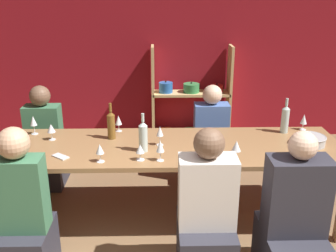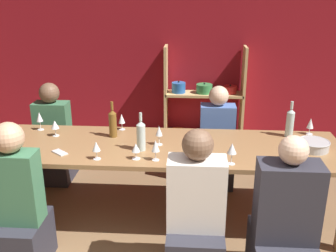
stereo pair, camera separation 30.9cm
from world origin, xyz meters
The scene contains 22 objects.
wall_back_red centered at (0.00, 3.83, 1.35)m, with size 8.80×0.06×2.70m.
shelf_unit centered at (0.34, 3.63, 0.48)m, with size 1.10×0.30×1.36m.
dining_table centered at (-0.01, 1.59, 0.69)m, with size 3.15×0.91×0.77m.
mixing_bowl centered at (1.27, 1.58, 0.81)m, with size 0.28×0.28×0.08m.
wine_bottle_green centered at (-0.54, 1.77, 0.91)m, with size 0.07×0.07×0.35m.
wine_bottle_dark centered at (-0.23, 1.47, 0.91)m, with size 0.08×0.08×0.34m.
wine_bottle_amber centered at (1.13, 1.90, 0.91)m, with size 0.07×0.07×0.35m.
wine_glass_empty_a centered at (-0.49, 1.97, 0.88)m, with size 0.07×0.07×0.16m.
wine_glass_empty_b centered at (-0.25, 1.28, 0.86)m, with size 0.07×0.07×0.14m.
wine_glass_red_a centered at (-1.09, 1.75, 0.88)m, with size 0.08×0.08×0.15m.
wine_glass_white_a centered at (-0.08, 1.60, 0.89)m, with size 0.06×0.06×0.18m.
wine_glass_empty_c centered at (-0.08, 1.27, 0.89)m, with size 0.07×0.07×0.18m.
wine_glass_red_b centered at (1.34, 1.96, 0.87)m, with size 0.07×0.07×0.16m.
wine_glass_red_c centered at (0.53, 1.24, 0.90)m, with size 0.08×0.08×0.18m.
wine_glass_empty_d centered at (-0.57, 1.26, 0.88)m, with size 0.07×0.07×0.16m.
wine_glass_red_d centered at (-1.30, 1.91, 0.90)m, with size 0.06×0.06×0.18m.
cell_phone centered at (-0.92, 1.36, 0.77)m, with size 0.16×0.15×0.01m.
person_near_a centered at (0.88, 0.76, 0.43)m, with size 0.44×0.54×1.21m.
person_far_a centered at (-1.35, 2.36, 0.42)m, with size 0.38×0.47×1.14m.
person_near_b centered at (-1.10, 0.86, 0.46)m, with size 0.36×0.45×1.21m.
person_far_b centered at (0.48, 2.38, 0.42)m, with size 0.38×0.47×1.13m.
person_near_c centered at (0.25, 0.82, 0.44)m, with size 0.42×0.52×1.21m.
Camera 1 is at (-0.09, -1.67, 2.13)m, focal length 42.00 mm.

